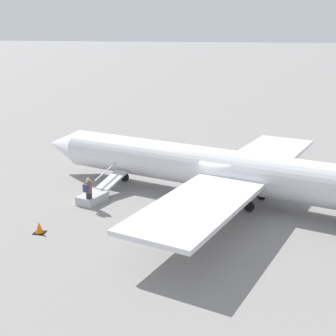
# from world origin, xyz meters

# --- Properties ---
(ground_plane) EXTENTS (600.00, 600.00, 0.00)m
(ground_plane) POSITION_xyz_m (0.00, 0.00, 0.00)
(ground_plane) COLOR gray
(airplane_main) EXTENTS (26.70, 20.59, 6.31)m
(airplane_main) POSITION_xyz_m (-0.83, 0.23, 1.89)
(airplane_main) COLOR silver
(airplane_main) RESTS_ON ground
(boarding_stairs) EXTENTS (2.06, 4.14, 1.61)m
(boarding_stairs) POSITION_xyz_m (7.18, 1.85, 0.36)
(boarding_stairs) COLOR #B2B2B7
(boarding_stairs) RESTS_ON ground
(passenger) EXTENTS (0.41, 0.56, 1.74)m
(passenger) POSITION_xyz_m (7.18, 3.01, 1.00)
(passenger) COLOR #23232D
(passenger) RESTS_ON ground
(traffic_cone_near_stairs) EXTENTS (0.54, 0.54, 0.60)m
(traffic_cone_near_stairs) POSITION_xyz_m (8.23, 6.87, 0.28)
(traffic_cone_near_stairs) COLOR black
(traffic_cone_near_stairs) RESTS_ON ground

